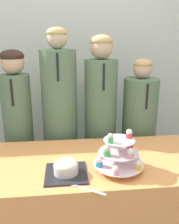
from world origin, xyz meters
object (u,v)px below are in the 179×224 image
(round_cake, at_px, (66,168))
(cake_knife, at_px, (78,187))
(cupcake_stand, at_px, (118,153))
(student_0, at_px, (19,134))
(student_3, at_px, (138,137))
(student_1, at_px, (60,127))
(student_2, at_px, (100,127))

(round_cake, height_order, cake_knife, round_cake)
(cupcake_stand, xyz_separation_m, student_0, (-0.75, 0.72, -0.14))
(cake_knife, bearing_deg, student_3, 86.80)
(round_cake, bearing_deg, student_0, 119.08)
(round_cake, bearing_deg, cake_knife, -65.35)
(cake_knife, relative_size, cupcake_stand, 0.70)
(cupcake_stand, height_order, student_1, student_1)
(student_1, xyz_separation_m, student_2, (0.37, -0.00, -0.01))
(student_1, bearing_deg, student_3, -0.00)
(student_1, relative_size, student_2, 1.04)
(student_0, bearing_deg, student_1, 0.00)
(cake_knife, xyz_separation_m, cupcake_stand, (0.27, 0.17, 0.11))
(round_cake, distance_m, student_3, 1.03)
(cake_knife, relative_size, student_1, 0.14)
(student_1, bearing_deg, round_cake, -86.77)
(round_cake, relative_size, cupcake_stand, 0.81)
(cupcake_stand, xyz_separation_m, student_2, (-0.01, 0.72, -0.10))
(cake_knife, height_order, student_0, student_0)
(student_0, relative_size, student_3, 1.06)
(round_cake, distance_m, student_2, 0.82)
(student_2, relative_size, student_3, 1.14)
(cake_knife, xyz_separation_m, student_2, (0.26, 0.89, 0.01))
(student_1, height_order, student_2, student_1)
(cake_knife, xyz_separation_m, student_0, (-0.48, 0.89, -0.03))
(round_cake, distance_m, student_0, 0.86)
(student_0, distance_m, student_3, 1.12)
(cupcake_stand, relative_size, student_0, 0.22)
(cake_knife, relative_size, student_2, 0.14)
(student_2, bearing_deg, round_cake, -113.60)
(round_cake, height_order, cupcake_stand, cupcake_stand)
(round_cake, xyz_separation_m, student_0, (-0.42, 0.75, -0.07))
(cake_knife, height_order, student_3, student_3)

